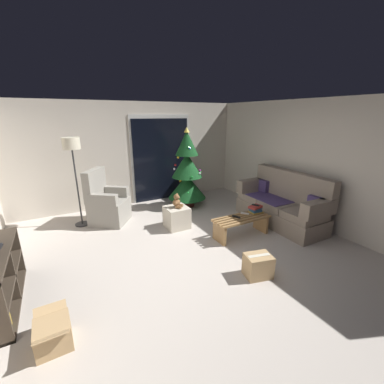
{
  "coord_description": "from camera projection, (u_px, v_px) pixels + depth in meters",
  "views": [
    {
      "loc": [
        -1.68,
        -3.1,
        2.2
      ],
      "look_at": [
        0.4,
        0.7,
        0.85
      ],
      "focal_mm": 23.41,
      "sensor_mm": 36.0,
      "label": 1
    }
  ],
  "objects": [
    {
      "name": "christmas_tree",
      "position": [
        187.0,
        173.0,
        6.04
      ],
      "size": [
        0.93,
        0.93,
        1.92
      ],
      "color": "#4C1E19",
      "rests_on": "ground"
    },
    {
      "name": "book_stack",
      "position": [
        256.0,
        209.0,
        4.82
      ],
      "size": [
        0.29,
        0.23,
        0.14
      ],
      "color": "#B79333",
      "rests_on": "coffee_table"
    },
    {
      "name": "cardboard_box_open_near_shelf",
      "position": [
        53.0,
        334.0,
        2.44
      ],
      "size": [
        0.33,
        0.5,
        0.32
      ],
      "color": "tan",
      "rests_on": "ground"
    },
    {
      "name": "armchair",
      "position": [
        107.0,
        204.0,
        5.23
      ],
      "size": [
        0.96,
        0.96,
        1.13
      ],
      "color": "gray",
      "rests_on": "ground"
    },
    {
      "name": "ottoman",
      "position": [
        177.0,
        217.0,
        5.04
      ],
      "size": [
        0.44,
        0.44,
        0.43
      ],
      "primitive_type": "cube",
      "color": "beige",
      "rests_on": "ground"
    },
    {
      "name": "cardboard_box_taped_mid_floor",
      "position": [
        258.0,
        266.0,
        3.51
      ],
      "size": [
        0.42,
        0.36,
        0.33
      ],
      "color": "tan",
      "rests_on": "ground"
    },
    {
      "name": "teddy_bear_chestnut",
      "position": [
        177.0,
        202.0,
        4.94
      ],
      "size": [
        0.21,
        0.21,
        0.29
      ],
      "color": "brown",
      "rests_on": "ottoman"
    },
    {
      "name": "wall_back",
      "position": [
        132.0,
        154.0,
        6.21
      ],
      "size": [
        5.72,
        0.12,
        2.5
      ],
      "primitive_type": "cube",
      "color": "beige",
      "rests_on": "ground"
    },
    {
      "name": "wall_right",
      "position": [
        317.0,
        164.0,
        4.96
      ],
      "size": [
        0.12,
        6.0,
        2.5
      ],
      "primitive_type": "cube",
      "color": "beige",
      "rests_on": "ground"
    },
    {
      "name": "patio_door_frame",
      "position": [
        161.0,
        158.0,
        6.54
      ],
      "size": [
        1.6,
        0.02,
        2.2
      ],
      "primitive_type": "cube",
      "color": "silver",
      "rests_on": "ground"
    },
    {
      "name": "couch",
      "position": [
        282.0,
        205.0,
        5.21
      ],
      "size": [
        0.81,
        1.95,
        1.08
      ],
      "color": "gray",
      "rests_on": "ground"
    },
    {
      "name": "remote_black",
      "position": [
        236.0,
        217.0,
        4.62
      ],
      "size": [
        0.11,
        0.16,
        0.02
      ],
      "primitive_type": "cube",
      "rotation": [
        0.0,
        0.0,
        0.45
      ],
      "color": "black",
      "rests_on": "coffee_table"
    },
    {
      "name": "floor_lamp",
      "position": [
        72.0,
        152.0,
        4.77
      ],
      "size": [
        0.32,
        0.32,
        1.78
      ],
      "color": "#2D2D30",
      "rests_on": "ground"
    },
    {
      "name": "coffee_table",
      "position": [
        241.0,
        223.0,
        4.66
      ],
      "size": [
        1.1,
        0.4,
        0.38
      ],
      "color": "#9E7547",
      "rests_on": "ground"
    },
    {
      "name": "patio_door_glass",
      "position": [
        162.0,
        160.0,
        6.53
      ],
      "size": [
        1.5,
        0.02,
        2.1
      ],
      "primitive_type": "cube",
      "color": "black",
      "rests_on": "ground"
    },
    {
      "name": "cell_phone",
      "position": [
        256.0,
        205.0,
        4.82
      ],
      "size": [
        0.13,
        0.16,
        0.01
      ],
      "primitive_type": "cube",
      "rotation": [
        0.0,
        0.0,
        0.54
      ],
      "color": "black",
      "rests_on": "book_stack"
    },
    {
      "name": "ground_plane",
      "position": [
        191.0,
        257.0,
        4.02
      ],
      "size": [
        7.0,
        7.0,
        0.0
      ],
      "primitive_type": "plane",
      "color": "#BCB2A8"
    },
    {
      "name": "remote_white",
      "position": [
        245.0,
        213.0,
        4.77
      ],
      "size": [
        0.13,
        0.15,
        0.02
      ],
      "primitive_type": "cube",
      "rotation": [
        0.0,
        0.0,
        3.77
      ],
      "color": "silver",
      "rests_on": "coffee_table"
    }
  ]
}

